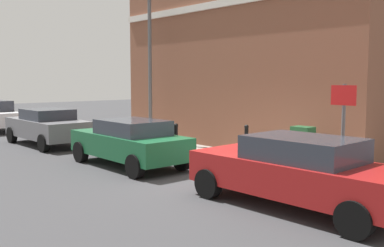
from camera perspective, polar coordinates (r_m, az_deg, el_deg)
ground at (r=10.93m, az=4.20°, el=-7.72°), size 80.00×80.00×0.00m
sidewalk at (r=16.66m, az=-6.08°, el=-2.81°), size 2.45×30.00×0.15m
corner_building at (r=18.13m, az=11.66°, el=11.46°), size 7.33×10.75×8.77m
car_red at (r=8.90m, az=13.52°, el=-6.00°), size 1.82×4.43×1.44m
car_green at (r=12.92m, az=-8.15°, el=-2.35°), size 1.85×4.14×1.38m
car_grey at (r=17.87m, az=-18.38°, el=-0.32°), size 1.86×4.21×1.42m
utility_cabinet at (r=12.06m, az=14.21°, el=-3.31°), size 0.46×0.61×1.15m
bollard_near_cabinet at (r=13.36m, az=7.10°, el=-2.20°), size 0.14×0.14×1.04m
bollard_far_kerb at (r=13.66m, az=-2.10°, el=-1.99°), size 0.14×0.14×1.04m
street_sign at (r=10.19m, az=19.13°, el=0.47°), size 0.08×0.60×2.30m
lamppost at (r=16.82m, az=-5.51°, el=8.31°), size 0.20×0.44×5.72m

